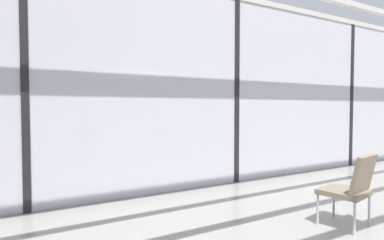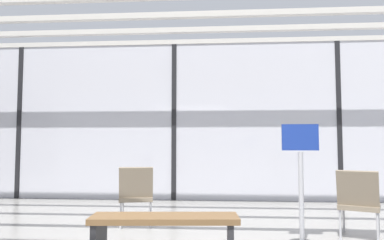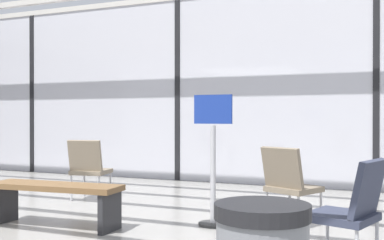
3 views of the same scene
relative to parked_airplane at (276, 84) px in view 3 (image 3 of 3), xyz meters
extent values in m
cube|color=silver|center=(-0.58, -5.40, -0.45)|extent=(14.00, 0.08, 3.39)
cube|color=black|center=(-4.08, -5.40, -0.45)|extent=(0.10, 0.12, 3.39)
cube|color=black|center=(-0.58, -5.40, -0.45)|extent=(0.10, 0.12, 3.39)
cube|color=black|center=(2.92, -5.40, -0.45)|extent=(0.10, 0.12, 3.39)
ellipsoid|color=silver|center=(0.31, 0.00, 0.00)|extent=(12.26, 4.29, 4.29)
sphere|color=#9D9DA0|center=(-5.33, 0.00, 0.00)|extent=(2.36, 2.36, 2.36)
sphere|color=black|center=(-3.06, -1.97, 0.32)|extent=(0.28, 0.28, 0.28)
sphere|color=black|center=(-2.16, -1.97, 0.32)|extent=(0.28, 0.28, 0.28)
sphere|color=black|center=(-1.26, -1.97, 0.32)|extent=(0.28, 0.28, 0.28)
sphere|color=black|center=(-0.36, -1.97, 0.32)|extent=(0.28, 0.28, 0.28)
sphere|color=black|center=(0.54, -1.97, 0.32)|extent=(0.28, 0.28, 0.28)
sphere|color=black|center=(1.44, -1.97, 0.32)|extent=(0.28, 0.28, 0.28)
sphere|color=black|center=(2.34, -1.97, 0.32)|extent=(0.28, 0.28, 0.28)
cube|color=#7F705B|center=(-0.84, -7.83, -1.75)|extent=(0.56, 0.56, 0.06)
cube|color=#7F705B|center=(-0.80, -8.04, -1.50)|extent=(0.50, 0.23, 0.44)
cylinder|color=#BCBCC1|center=(-0.68, -7.58, -1.96)|extent=(0.03, 0.03, 0.37)
cylinder|color=#BCBCC1|center=(-1.09, -7.66, -1.96)|extent=(0.03, 0.03, 0.37)
cylinder|color=#BCBCC1|center=(-0.60, -7.99, -1.96)|extent=(0.03, 0.03, 0.37)
cylinder|color=#BCBCC1|center=(-1.01, -8.07, -1.96)|extent=(0.03, 0.03, 0.37)
cube|color=#7F705B|center=(2.18, -8.31, -1.75)|extent=(0.64, 0.64, 0.06)
cube|color=#7F705B|center=(2.09, -8.50, -1.50)|extent=(0.49, 0.33, 0.44)
cylinder|color=#BCBCC1|center=(2.46, -8.20, -1.96)|extent=(0.03, 0.03, 0.37)
cylinder|color=#BCBCC1|center=(2.08, -8.03, -1.96)|extent=(0.03, 0.03, 0.37)
cylinder|color=#BCBCC1|center=(2.29, -8.58, -1.96)|extent=(0.03, 0.03, 0.37)
cylinder|color=#BCBCC1|center=(1.90, -8.41, -1.96)|extent=(0.03, 0.03, 0.37)
cube|color=#33384C|center=(2.82, -9.63, -1.75)|extent=(0.60, 0.60, 0.06)
cube|color=#33384C|center=(3.03, -9.70, -1.50)|extent=(0.28, 0.50, 0.44)
cylinder|color=#BCBCC1|center=(2.68, -9.37, -1.96)|extent=(0.03, 0.03, 0.37)
cube|color=brown|center=(-0.18, -9.43, -1.71)|extent=(1.53, 0.51, 0.06)
cube|color=#262628|center=(0.49, -9.38, -1.94)|extent=(0.06, 0.36, 0.41)
cube|color=#262628|center=(-0.85, -9.48, -1.94)|extent=(0.06, 0.36, 0.41)
cylinder|color=black|center=(2.75, -11.77, -1.32)|extent=(0.38, 0.38, 0.06)
cylinder|color=#333333|center=(1.37, -8.68, -2.13)|extent=(0.32, 0.32, 0.03)
cylinder|color=#B2B2B7|center=(1.37, -8.68, -1.60)|extent=(0.06, 0.06, 1.10)
cube|color=navy|center=(1.37, -8.68, -0.87)|extent=(0.44, 0.03, 0.32)
camera|label=1|loc=(-4.25, -10.13, -0.75)|focal=29.46mm
camera|label=2|loc=(0.37, -13.08, -0.95)|focal=33.20mm
camera|label=3|loc=(3.24, -13.58, -0.95)|focal=44.61mm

